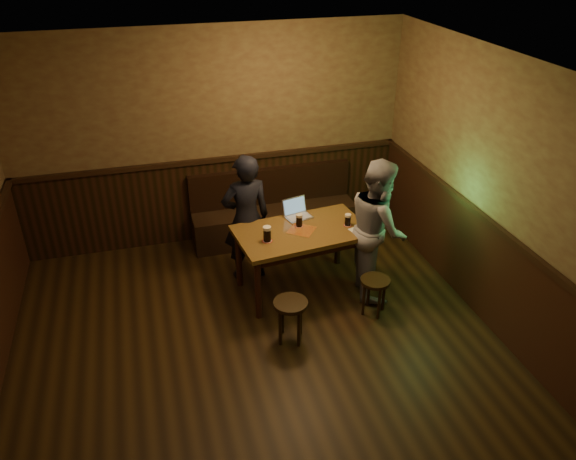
% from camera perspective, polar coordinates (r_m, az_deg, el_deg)
% --- Properties ---
extents(room, '(5.04, 6.04, 2.84)m').
position_cam_1_polar(room, '(4.91, -2.40, -3.81)').
color(room, black).
rests_on(room, ground).
extents(bench, '(2.20, 0.50, 0.95)m').
position_cam_1_polar(bench, '(7.62, -1.46, 1.40)').
color(bench, black).
rests_on(bench, ground).
extents(pub_table, '(1.56, 1.00, 0.79)m').
position_cam_1_polar(pub_table, '(6.36, 1.38, -0.83)').
color(pub_table, brown).
rests_on(pub_table, ground).
extents(stool_left, '(0.46, 0.46, 0.48)m').
position_cam_1_polar(stool_left, '(5.76, 0.26, -8.09)').
color(stool_left, black).
rests_on(stool_left, ground).
extents(stool_right, '(0.35, 0.35, 0.44)m').
position_cam_1_polar(stool_right, '(6.22, 8.81, -5.65)').
color(stool_right, black).
rests_on(stool_right, ground).
extents(pint_left, '(0.12, 0.12, 0.18)m').
position_cam_1_polar(pint_left, '(6.06, -2.13, -0.39)').
color(pint_left, '#A41B14').
rests_on(pint_left, pub_table).
extents(pint_mid, '(0.10, 0.10, 0.15)m').
position_cam_1_polar(pint_mid, '(6.35, 1.14, 0.99)').
color(pint_mid, '#A41B14').
rests_on(pint_mid, pub_table).
extents(pint_right, '(0.09, 0.09, 0.14)m').
position_cam_1_polar(pint_right, '(6.41, 6.10, 1.04)').
color(pint_right, '#A41B14').
rests_on(pint_right, pub_table).
extents(laptop, '(0.35, 0.31, 0.21)m').
position_cam_1_polar(laptop, '(6.58, 0.89, 1.84)').
color(laptop, silver).
rests_on(laptop, pub_table).
extents(menu, '(0.25, 0.21, 0.00)m').
position_cam_1_polar(menu, '(6.37, 7.27, 0.06)').
color(menu, silver).
rests_on(menu, pub_table).
extents(person_suit, '(0.60, 0.42, 1.58)m').
position_cam_1_polar(person_suit, '(6.57, -4.27, 1.19)').
color(person_suit, black).
rests_on(person_suit, ground).
extents(person_grey, '(0.76, 0.90, 1.63)m').
position_cam_1_polar(person_grey, '(6.37, 9.09, 0.21)').
color(person_grey, gray).
rests_on(person_grey, ground).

